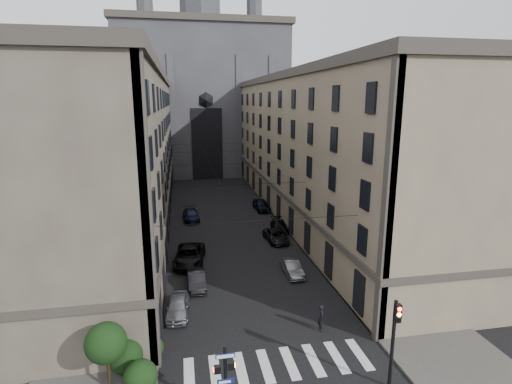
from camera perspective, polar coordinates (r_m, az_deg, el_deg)
sidewalk_left at (r=53.90m, az=-15.96°, el=-4.14°), size 7.00×80.00×0.15m
sidewalk_right at (r=55.88m, az=6.02°, el=-3.09°), size 7.00×80.00×0.15m
zebra_crossing at (r=26.09m, az=3.11°, el=-23.35°), size 11.00×3.20×0.01m
building_left at (r=52.40m, az=-19.80°, el=5.50°), size 13.60×60.60×18.85m
building_right at (r=55.00m, az=9.21°, el=6.41°), size 13.60×60.60×18.85m
gothic_tower at (r=90.52m, az=-7.67°, el=14.32°), size 35.00×23.00×58.00m
pedestrian_signal_left at (r=21.45m, az=-4.42°, el=-24.81°), size 1.02×0.38×4.00m
traffic_light_right at (r=23.74m, az=19.14°, el=-18.64°), size 0.34×0.50×5.20m
shrub_cluster at (r=24.79m, az=-18.33°, el=-21.17°), size 3.90×4.40×3.90m
tram_wires at (r=51.93m, az=-4.86°, el=3.82°), size 14.00×60.00×0.43m
car_left_near at (r=30.98m, az=-11.11°, el=-15.76°), size 1.87×4.12×1.37m
car_left_midnear at (r=34.79m, az=-8.49°, el=-12.32°), size 1.53×4.15×1.36m
car_left_midfar at (r=39.54m, az=-9.49°, el=-8.94°), size 3.47×6.23×1.65m
car_left_far at (r=53.32m, az=-9.25°, el=-3.27°), size 2.21×4.97×1.42m
car_right_near at (r=36.93m, az=5.17°, el=-10.75°), size 1.41×3.90×1.28m
car_right_midnear at (r=45.00m, az=2.87°, el=-6.29°), size 2.46×4.72×1.27m
car_right_midfar at (r=48.58m, az=3.37°, el=-4.83°), size 2.07×4.49×1.27m
car_right_far at (r=57.39m, az=0.77°, el=-1.84°), size 2.11×4.77×1.60m
pedestrian at (r=28.94m, az=9.31°, el=-17.29°), size 0.54×0.75×1.90m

